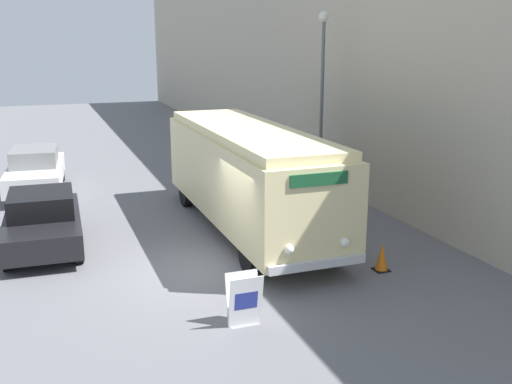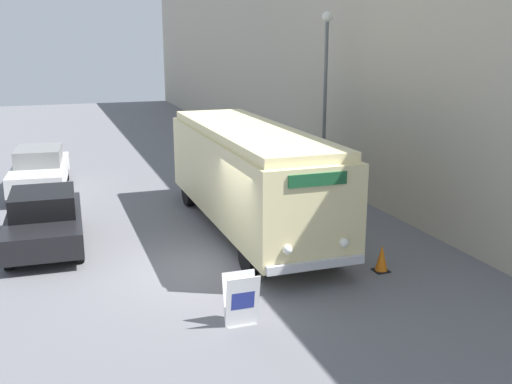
% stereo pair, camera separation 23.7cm
% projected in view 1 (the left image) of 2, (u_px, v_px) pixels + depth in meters
% --- Properties ---
extents(ground_plane, '(80.00, 80.00, 0.00)m').
position_uv_depth(ground_plane, '(202.00, 271.00, 14.59)').
color(ground_plane, slate).
extents(building_wall_right, '(0.30, 60.00, 8.80)m').
position_uv_depth(building_wall_right, '(299.00, 65.00, 24.92)').
color(building_wall_right, '#B2A893').
rests_on(building_wall_right, ground_plane).
extents(vintage_bus, '(2.50, 9.31, 3.04)m').
position_uv_depth(vintage_bus, '(248.00, 173.00, 17.28)').
color(vintage_bus, black).
rests_on(vintage_bus, ground_plane).
extents(sign_board, '(0.67, 0.40, 1.07)m').
position_uv_depth(sign_board, '(244.00, 301.00, 11.73)').
color(sign_board, gray).
rests_on(sign_board, ground_plane).
extents(streetlamp, '(0.36, 0.36, 6.37)m').
position_uv_depth(streetlamp, '(322.00, 79.00, 20.58)').
color(streetlamp, '#595E60').
rests_on(streetlamp, ground_plane).
extents(parked_car_near, '(2.08, 4.31, 1.53)m').
position_uv_depth(parked_car_near, '(43.00, 221.00, 15.99)').
color(parked_car_near, black).
rests_on(parked_car_near, ground_plane).
extents(parked_car_mid, '(2.24, 4.87, 1.62)m').
position_uv_depth(parked_car_mid, '(35.00, 170.00, 21.76)').
color(parked_car_mid, black).
rests_on(parked_car_mid, ground_plane).
extents(traffic_cone, '(0.36, 0.36, 0.68)m').
position_uv_depth(traffic_cone, '(382.00, 258.00, 14.53)').
color(traffic_cone, black).
rests_on(traffic_cone, ground_plane).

